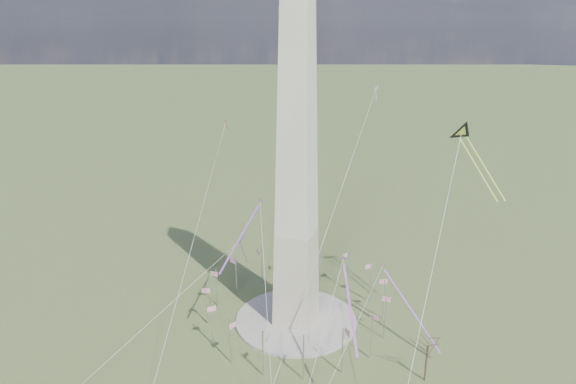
% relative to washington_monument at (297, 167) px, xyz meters
% --- Properties ---
extents(ground, '(2000.00, 2000.00, 0.00)m').
position_rel_washington_monument_xyz_m(ground, '(0.00, 0.00, -47.95)').
color(ground, '#45592C').
rests_on(ground, ground).
extents(plaza, '(36.00, 36.00, 0.80)m').
position_rel_washington_monument_xyz_m(plaza, '(0.00, 0.00, -47.55)').
color(plaza, '#A29F94').
rests_on(plaza, ground).
extents(washington_monument, '(15.56, 15.56, 100.00)m').
position_rel_washington_monument_xyz_m(washington_monument, '(0.00, 0.00, 0.00)').
color(washington_monument, beige).
rests_on(washington_monument, plaza).
extents(flagpole_ring, '(54.40, 54.40, 13.00)m').
position_rel_washington_monument_xyz_m(flagpole_ring, '(-0.00, -0.00, -40.68)').
color(flagpole_ring, silver).
rests_on(flagpole_ring, ground).
extents(tree_near, '(8.63, 8.63, 15.11)m').
position_rel_washington_monument_xyz_m(tree_near, '(38.64, -14.26, -37.18)').
color(tree_near, '#48322C').
rests_on(tree_near, ground).
extents(kite_delta_black, '(16.08, 18.94, 16.76)m').
position_rel_washington_monument_xyz_m(kite_delta_black, '(41.46, 15.27, 8.24)').
color(kite_delta_black, black).
rests_on(kite_delta_black, ground).
extents(kite_diamond_purple, '(1.93, 3.17, 10.16)m').
position_rel_washington_monument_xyz_m(kite_diamond_purple, '(-21.49, 10.25, -29.44)').
color(kite_diamond_purple, '#4A1B7B').
rests_on(kite_diamond_purple, ground).
extents(kite_streamer_left, '(9.52, 19.94, 14.54)m').
position_rel_washington_monument_xyz_m(kite_streamer_left, '(19.65, -20.49, -23.16)').
color(kite_streamer_left, '#E84D24').
rests_on(kite_streamer_left, ground).
extents(kite_streamer_mid, '(4.45, 20.73, 14.29)m').
position_rel_washington_monument_xyz_m(kite_streamer_mid, '(-11.28, -8.97, -15.30)').
color(kite_streamer_mid, '#E84D24').
rests_on(kite_streamer_mid, ground).
extents(kite_streamer_right, '(19.58, 16.09, 16.47)m').
position_rel_washington_monument_xyz_m(kite_streamer_right, '(29.66, 3.48, -34.92)').
color(kite_streamer_right, '#E84D24').
rests_on(kite_streamer_right, ground).
extents(kite_small_red, '(1.22, 1.96, 4.43)m').
position_rel_washington_monument_xyz_m(kite_small_red, '(-38.21, 35.82, 3.17)').
color(kite_small_red, red).
rests_on(kite_small_red, ground).
extents(kite_small_white, '(1.58, 1.83, 4.93)m').
position_rel_washington_monument_xyz_m(kite_small_white, '(13.31, 40.08, 16.11)').
color(kite_small_white, white).
rests_on(kite_small_white, ground).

